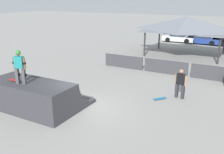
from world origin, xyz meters
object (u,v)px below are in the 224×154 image
skateboard_on_deck (15,80)px  parked_car_blue (203,39)px  skater_on_deck (19,65)px  parked_car_white (179,38)px  bystander_walking (181,82)px  skateboard_on_ground (159,99)px

skateboard_on_deck → parked_car_blue: size_ratio=0.20×
skater_on_deck → skateboard_on_deck: skater_on_deck is taller
parked_car_white → parked_car_blue: (3.11, 0.06, 0.00)m
skateboard_on_deck → parked_car_white: bearing=90.6°
skater_on_deck → parked_car_blue: (4.52, 25.27, -1.90)m
skater_on_deck → parked_car_white: (1.41, 25.21, -1.90)m
skater_on_deck → parked_car_white: bearing=71.2°
skateboard_on_deck → parked_car_white: size_ratio=0.20×
parked_car_white → skateboard_on_deck: bearing=-94.1°
bystander_walking → parked_car_white: bearing=-65.1°
bystander_walking → parked_car_white: 20.17m
skater_on_deck → bystander_walking: skater_on_deck is taller
skater_on_deck → bystander_walking: bearing=25.6°
parked_car_white → parked_car_blue: 3.11m
skater_on_deck → bystander_walking: (6.51, 5.70, -1.53)m
bystander_walking → skateboard_on_ground: size_ratio=2.31×
skateboard_on_deck → parked_car_blue: bearing=83.7°
skateboard_on_deck → bystander_walking: (7.08, 5.60, -0.61)m
skateboard_on_ground → parked_car_blue: 20.40m
parked_car_white → parked_car_blue: same height
skateboard_on_ground → parked_car_white: 20.74m
bystander_walking → skateboard_on_deck: bearing=48.6°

